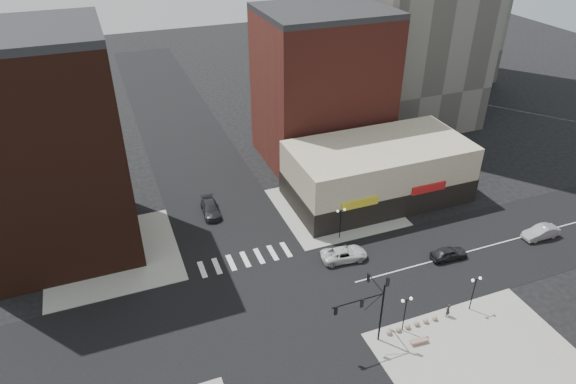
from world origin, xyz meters
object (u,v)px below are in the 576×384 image
dark_sedan_north (210,209)px  stone_bench (419,341)px  street_lamp_se_b (475,286)px  street_lamp_ne (341,216)px  street_lamp_se_a (406,306)px  white_suv (344,254)px  silver_sedan (541,232)px  traffic_signal (372,302)px  dark_sedan_east (449,253)px  pedestrian (448,310)px

dark_sedan_north → stone_bench: 31.89m
street_lamp_se_b → street_lamp_ne: (-7.00, 16.00, 0.00)m
street_lamp_se_a → white_suv: bearing=91.6°
street_lamp_ne → silver_sedan: 24.95m
traffic_signal → street_lamp_se_a: traffic_signal is taller
street_lamp_se_a → dark_sedan_east: size_ratio=0.95×
dark_sedan_east → stone_bench: size_ratio=2.41×
dark_sedan_north → dark_sedan_east: bearing=-35.9°
white_suv → street_lamp_se_a: bearing=-172.3°
street_lamp_se_a → street_lamp_se_b: bearing=0.0°
street_lamp_ne → traffic_signal: bearing=-106.7°
street_lamp_se_b → silver_sedan: 17.89m
dark_sedan_north → pedestrian: size_ratio=3.30×
street_lamp_ne → dark_sedan_north: (-13.53, 11.07, -2.53)m
street_lamp_ne → dark_sedan_north: bearing=140.7°
silver_sedan → white_suv: bearing=-100.3°
white_suv → dark_sedan_east: 12.20m
street_lamp_ne → white_suv: bearing=-108.8°
traffic_signal → dark_sedan_east: (14.87, 7.67, -4.21)m
street_lamp_se_a → white_suv: size_ratio=0.77×
dark_sedan_east → dark_sedan_north: (-23.63, 19.23, 0.01)m
street_lamp_se_a → dark_sedan_north: 29.93m
street_lamp_se_a → street_lamp_ne: size_ratio=1.00×
street_lamp_se_b → pedestrian: size_ratio=2.63×
street_lamp_se_a → silver_sedan: (24.20, 7.17, -2.51)m
street_lamp_se_b → silver_sedan: street_lamp_se_b is taller
dark_sedan_east → pedestrian: (-5.86, -7.84, 0.16)m
silver_sedan → dark_sedan_east: bearing=-91.9°
silver_sedan → traffic_signal: bearing=-74.9°
pedestrian → street_lamp_se_b: bearing=161.2°
traffic_signal → street_lamp_se_a: 4.12m
street_lamp_se_a → stone_bench: 3.61m
stone_bench → white_suv: bearing=98.4°
street_lamp_se_b → white_suv: 14.90m
street_lamp_se_b → stone_bench: (-7.42, -1.99, -2.95)m
white_suv → pedestrian: 13.32m
street_lamp_se_a → street_lamp_se_b: same height
street_lamp_ne → white_suv: size_ratio=0.77×
dark_sedan_east → pedestrian: bearing=146.4°
street_lamp_se_a → pedestrian: street_lamp_se_a is taller
street_lamp_se_a → stone_bench: street_lamp_se_a is taller
silver_sedan → street_lamp_se_a: bearing=-72.4°
traffic_signal → pedestrian: size_ratio=4.91×
traffic_signal → stone_bench: traffic_signal is taller
traffic_signal → white_suv: size_ratio=1.43×
silver_sedan → stone_bench: bearing=-67.7°
traffic_signal → pedestrian: 9.88m
street_lamp_se_a → street_lamp_ne: (1.00, 16.00, 0.00)m
street_lamp_se_b → pedestrian: (-2.76, 0.00, -2.38)m
traffic_signal → street_lamp_ne: traffic_signal is taller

